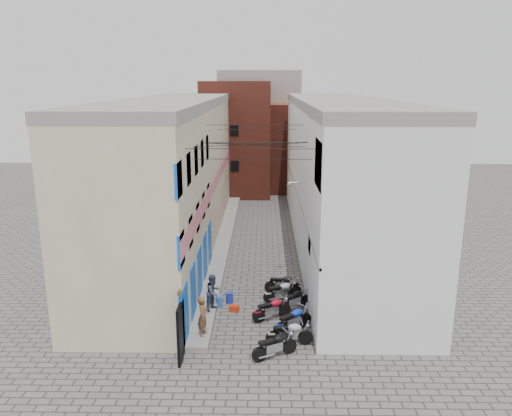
# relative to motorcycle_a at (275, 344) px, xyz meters

# --- Properties ---
(ground) EXTENTS (90.00, 90.00, 0.00)m
(ground) POSITION_rel_motorcycle_a_xyz_m (-0.92, 0.22, -0.54)
(ground) COLOR #5C5956
(ground) RESTS_ON ground
(plinth) EXTENTS (0.90, 26.00, 0.25)m
(plinth) POSITION_rel_motorcycle_a_xyz_m (-2.97, 13.22, -0.41)
(plinth) COLOR gray
(plinth) RESTS_ON ground
(building_left) EXTENTS (5.10, 27.00, 9.00)m
(building_left) POSITION_rel_motorcycle_a_xyz_m (-5.90, 13.17, 3.96)
(building_left) COLOR #BCAB8E
(building_left) RESTS_ON ground
(building_right) EXTENTS (5.94, 26.00, 9.00)m
(building_right) POSITION_rel_motorcycle_a_xyz_m (4.08, 13.22, 3.97)
(building_right) COLOR white
(building_right) RESTS_ON ground
(building_far_brick_left) EXTENTS (6.00, 6.00, 10.00)m
(building_far_brick_left) POSITION_rel_motorcycle_a_xyz_m (-2.92, 28.22, 4.46)
(building_far_brick_left) COLOR maroon
(building_far_brick_left) RESTS_ON ground
(building_far_brick_right) EXTENTS (5.00, 6.00, 8.00)m
(building_far_brick_right) POSITION_rel_motorcycle_a_xyz_m (2.08, 30.22, 3.46)
(building_far_brick_right) COLOR maroon
(building_far_brick_right) RESTS_ON ground
(building_far_concrete) EXTENTS (8.00, 5.00, 11.00)m
(building_far_concrete) POSITION_rel_motorcycle_a_xyz_m (-0.92, 34.22, 4.96)
(building_far_concrete) COLOR gray
(building_far_concrete) RESTS_ON ground
(far_shopfront) EXTENTS (2.00, 0.30, 2.40)m
(far_shopfront) POSITION_rel_motorcycle_a_xyz_m (-0.92, 25.42, 0.66)
(far_shopfront) COLOR black
(far_shopfront) RESTS_ON ground
(overhead_wires) EXTENTS (5.80, 13.02, 1.32)m
(overhead_wires) POSITION_rel_motorcycle_a_xyz_m (-0.92, 7.86, 6.59)
(overhead_wires) COLOR black
(overhead_wires) RESTS_ON ground
(motorcycle_a) EXTENTS (1.92, 1.39, 1.08)m
(motorcycle_a) POSITION_rel_motorcycle_a_xyz_m (0.00, 0.00, 0.00)
(motorcycle_a) COLOR black
(motorcycle_a) RESTS_ON ground
(motorcycle_b) EXTENTS (1.90, 0.70, 1.08)m
(motorcycle_b) POSITION_rel_motorcycle_a_xyz_m (0.59, 0.94, 0.00)
(motorcycle_b) COLOR #ABACB0
(motorcycle_b) RESTS_ON ground
(motorcycle_c) EXTENTS (1.89, 1.71, 1.12)m
(motorcycle_c) POSITION_rel_motorcycle_a_xyz_m (0.79, 2.02, 0.02)
(motorcycle_c) COLOR #0C33C2
(motorcycle_c) RESTS_ON ground
(motorcycle_d) EXTENTS (1.91, 1.38, 1.07)m
(motorcycle_d) POSITION_rel_motorcycle_a_xyz_m (-0.06, 3.06, -0.00)
(motorcycle_d) COLOR #AC0C1E
(motorcycle_d) RESTS_ON ground
(motorcycle_e) EXTENTS (1.83, 1.56, 1.07)m
(motorcycle_e) POSITION_rel_motorcycle_a_xyz_m (0.95, 3.97, -0.00)
(motorcycle_e) COLOR black
(motorcycle_e) RESTS_ON ground
(motorcycle_f) EXTENTS (1.88, 1.25, 1.05)m
(motorcycle_f) POSITION_rel_motorcycle_a_xyz_m (0.41, 4.97, -0.02)
(motorcycle_f) COLOR #BCBCC1
(motorcycle_f) RESTS_ON ground
(motorcycle_g) EXTENTS (1.84, 0.74, 1.04)m
(motorcycle_g) POSITION_rel_motorcycle_a_xyz_m (0.51, 5.85, -0.02)
(motorcycle_g) COLOR black
(motorcycle_g) RESTS_ON ground
(person_a) EXTENTS (0.45, 0.63, 1.61)m
(person_a) POSITION_rel_motorcycle_a_xyz_m (-2.80, 1.22, 0.52)
(person_a) COLOR brown
(person_a) RESTS_ON plinth
(person_b) EXTENTS (0.93, 0.98, 1.60)m
(person_b) POSITION_rel_motorcycle_a_xyz_m (-2.62, 3.51, 0.51)
(person_b) COLOR #384154
(person_b) RESTS_ON plinth
(water_jug_near) EXTENTS (0.41, 0.41, 0.50)m
(water_jug_near) POSITION_rel_motorcycle_a_xyz_m (-2.47, 4.31, -0.29)
(water_jug_near) COLOR blue
(water_jug_near) RESTS_ON ground
(water_jug_far) EXTENTS (0.38, 0.38, 0.52)m
(water_jug_far) POSITION_rel_motorcycle_a_xyz_m (-2.00, 4.69, -0.28)
(water_jug_far) COLOR #202FA3
(water_jug_far) RESTS_ON ground
(red_crate) EXTENTS (0.46, 0.37, 0.27)m
(red_crate) POSITION_rel_motorcycle_a_xyz_m (-1.74, 3.83, -0.41)
(red_crate) COLOR #B62B0D
(red_crate) RESTS_ON ground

